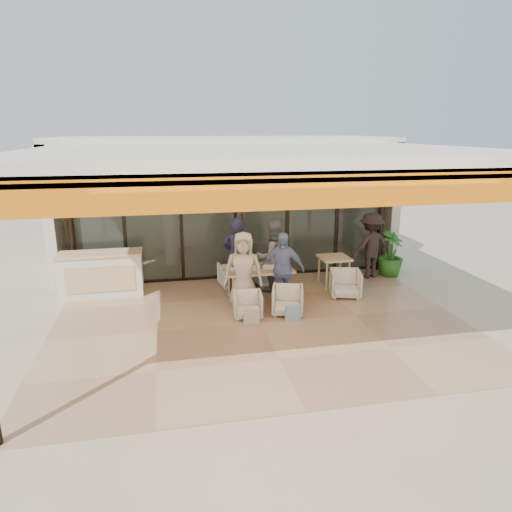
{
  "coord_description": "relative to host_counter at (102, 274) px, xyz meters",
  "views": [
    {
      "loc": [
        -1.75,
        -8.14,
        3.71
      ],
      "look_at": [
        0.1,
        0.9,
        1.15
      ],
      "focal_mm": 32.0,
      "sensor_mm": 36.0,
      "label": 1
    }
  ],
  "objects": [
    {
      "name": "side_table",
      "position": [
        5.45,
        -0.42,
        0.11
      ],
      "size": [
        0.7,
        0.7,
        0.74
      ],
      "color": "#E3B98A",
      "rests_on": "ground"
    },
    {
      "name": "dining_table",
      "position": [
        3.45,
        -0.94,
        0.15
      ],
      "size": [
        1.5,
        0.9,
        0.93
      ],
      "color": "#E3B98A",
      "rests_on": "ground"
    },
    {
      "name": "standing_woman",
      "position": [
        6.58,
        0.01,
        0.32
      ],
      "size": [
        1.22,
        0.86,
        1.71
      ],
      "primitive_type": "imported",
      "rotation": [
        0.0,
        0.0,
        3.36
      ],
      "color": "black",
      "rests_on": "ground"
    },
    {
      "name": "chair_near_right",
      "position": [
        3.88,
        -1.89,
        -0.21
      ],
      "size": [
        0.77,
        0.74,
        0.65
      ],
      "primitive_type": "imported",
      "rotation": [
        0.0,
        0.0,
        -0.28
      ],
      "color": "silver",
      "rests_on": "ground"
    },
    {
      "name": "interior_block",
      "position": [
        3.22,
        3.02,
        1.7
      ],
      "size": [
        9.05,
        3.62,
        3.52
      ],
      "color": "silver",
      "rests_on": "ground"
    },
    {
      "name": "diner_cream",
      "position": [
        3.04,
        -1.39,
        0.31
      ],
      "size": [
        0.92,
        0.7,
        1.68
      ],
      "primitive_type": "imported",
      "rotation": [
        0.0,
        0.0,
        -0.22
      ],
      "color": "beige",
      "rests_on": "ground"
    },
    {
      "name": "chair_near_left",
      "position": [
        3.04,
        -1.89,
        -0.24
      ],
      "size": [
        0.62,
        0.59,
        0.59
      ],
      "primitive_type": "imported",
      "rotation": [
        0.0,
        0.0,
        -0.1
      ],
      "color": "silver",
      "rests_on": "ground"
    },
    {
      "name": "diner_periwinkle",
      "position": [
        3.88,
        -1.39,
        0.29
      ],
      "size": [
        1.03,
        0.61,
        1.64
      ],
      "primitive_type": "imported",
      "rotation": [
        0.0,
        0.0,
        -0.23
      ],
      "color": "#6E84B7",
      "rests_on": "ground"
    },
    {
      "name": "chair_far_right",
      "position": [
        3.88,
        0.01,
        -0.21
      ],
      "size": [
        0.74,
        0.71,
        0.65
      ],
      "primitive_type": "imported",
      "rotation": [
        0.0,
        0.0,
        3.35
      ],
      "color": "silver",
      "rests_on": "ground"
    },
    {
      "name": "chair_far_left",
      "position": [
        3.04,
        0.01,
        -0.2
      ],
      "size": [
        0.74,
        0.7,
        0.66
      ],
      "primitive_type": "imported",
      "rotation": [
        0.0,
        0.0,
        3.31
      ],
      "color": "silver",
      "rests_on": "ground"
    },
    {
      "name": "ground",
      "position": [
        3.22,
        -2.3,
        -0.53
      ],
      "size": [
        70.0,
        70.0,
        0.0
      ],
      "primitive_type": "plane",
      "color": "#C6B293",
      "rests_on": "ground"
    },
    {
      "name": "potted_palm",
      "position": [
        7.19,
        0.06,
        0.07
      ],
      "size": [
        0.93,
        0.93,
        1.2
      ],
      "primitive_type": "imported",
      "rotation": [
        0.0,
        0.0,
        0.58
      ],
      "color": "#1E5919",
      "rests_on": "ground"
    },
    {
      "name": "diner_grey",
      "position": [
        3.88,
        -0.49,
        0.33
      ],
      "size": [
        0.95,
        0.81,
        1.72
      ],
      "primitive_type": "imported",
      "rotation": [
        0.0,
        0.0,
        3.35
      ],
      "color": "slate",
      "rests_on": "ground"
    },
    {
      "name": "tote_bag_cream",
      "position": [
        3.04,
        -2.29,
        -0.36
      ],
      "size": [
        0.3,
        0.1,
        0.34
      ],
      "primitive_type": "cube",
      "color": "silver",
      "rests_on": "ground"
    },
    {
      "name": "glass_storefront",
      "position": [
        3.22,
        0.7,
        1.07
      ],
      "size": [
        8.08,
        0.1,
        3.2
      ],
      "color": "#9EADA3",
      "rests_on": "ground"
    },
    {
      "name": "host_counter",
      "position": [
        0.0,
        0.0,
        0.0
      ],
      "size": [
        1.85,
        0.65,
        1.04
      ],
      "color": "silver",
      "rests_on": "ground"
    },
    {
      "name": "tote_bag_blue",
      "position": [
        3.88,
        -2.29,
        -0.36
      ],
      "size": [
        0.3,
        0.1,
        0.34
      ],
      "primitive_type": "cube",
      "color": "#99BFD8",
      "rests_on": "ground"
    },
    {
      "name": "side_chair",
      "position": [
        5.45,
        -1.17,
        -0.19
      ],
      "size": [
        0.81,
        0.78,
        0.69
      ],
      "primitive_type": "imported",
      "rotation": [
        0.0,
        0.0,
        -0.26
      ],
      "color": "silver",
      "rests_on": "ground"
    },
    {
      "name": "terrace_floor",
      "position": [
        3.22,
        -2.3,
        -0.53
      ],
      "size": [
        8.0,
        6.0,
        0.01
      ],
      "primitive_type": "cube",
      "color": "tan",
      "rests_on": "ground"
    },
    {
      "name": "diner_navy",
      "position": [
        3.04,
        -0.49,
        0.38
      ],
      "size": [
        0.72,
        0.52,
        1.83
      ],
      "primitive_type": "imported",
      "rotation": [
        0.0,
        0.0,
        3.01
      ],
      "color": "#191D38",
      "rests_on": "ground"
    },
    {
      "name": "terrace_structure",
      "position": [
        3.22,
        -2.56,
        2.72
      ],
      "size": [
        8.0,
        6.0,
        3.4
      ],
      "color": "silver",
      "rests_on": "ground"
    }
  ]
}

